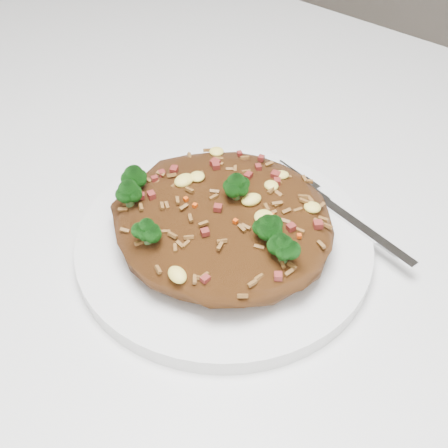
# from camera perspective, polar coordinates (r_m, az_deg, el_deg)

# --- Properties ---
(dining_table) EXTENTS (1.20, 0.80, 0.75)m
(dining_table) POSITION_cam_1_polar(r_m,az_deg,el_deg) (0.65, -4.86, -2.04)
(dining_table) COLOR silver
(dining_table) RESTS_ON ground
(plate) EXTENTS (0.24, 0.24, 0.01)m
(plate) POSITION_cam_1_polar(r_m,az_deg,el_deg) (0.51, 0.00, -1.78)
(plate) COLOR white
(plate) RESTS_ON dining_table
(fried_rice) EXTENTS (0.18, 0.17, 0.06)m
(fried_rice) POSITION_cam_1_polar(r_m,az_deg,el_deg) (0.49, -0.09, 0.91)
(fried_rice) COLOR brown
(fried_rice) RESTS_ON plate
(fork) EXTENTS (0.16, 0.05, 0.00)m
(fork) POSITION_cam_1_polar(r_m,az_deg,el_deg) (0.53, 10.99, 0.74)
(fork) COLOR silver
(fork) RESTS_ON plate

